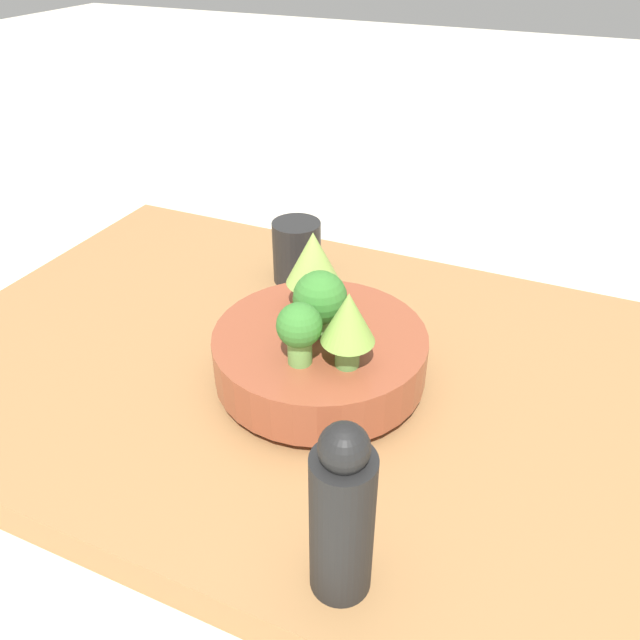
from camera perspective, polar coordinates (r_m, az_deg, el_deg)
ground_plane at (r=0.82m, az=2.70°, el=-7.46°), size 6.00×6.00×0.00m
table at (r=0.81m, az=2.74°, el=-6.20°), size 1.13×0.67×0.05m
bowl at (r=0.75m, az=-0.00°, el=-3.20°), size 0.26×0.26×0.07m
broccoli_floret_front at (r=0.67m, az=-1.90°, el=-0.85°), size 0.05×0.05×0.07m
romanesco_piece_far at (r=0.75m, az=-0.63°, el=5.47°), size 0.07×0.07×0.10m
romanesco_piece_near at (r=0.65m, az=2.60°, el=-0.12°), size 0.06×0.06×0.09m
broccoli_floret_center at (r=0.71m, az=-0.00°, el=1.90°), size 0.06×0.06×0.08m
cup at (r=0.97m, az=-2.14°, el=6.26°), size 0.07×0.07×0.10m
pepper_mill at (r=0.52m, az=2.03°, el=-17.44°), size 0.05×0.05×0.18m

